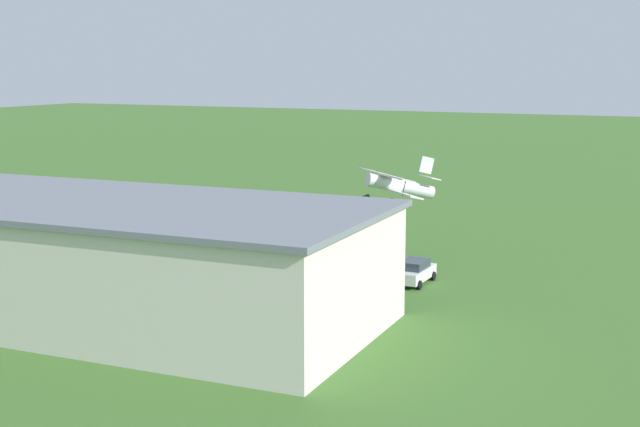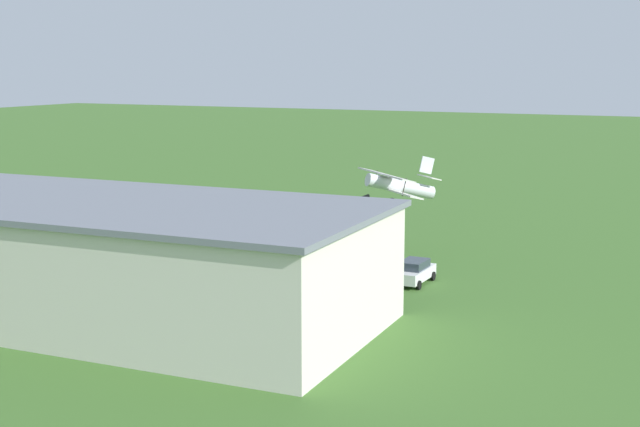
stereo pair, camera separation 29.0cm
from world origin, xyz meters
TOP-DOWN VIEW (x-y plane):
  - ground_plane at (0.00, 0.00)m, footprint 400.00×400.00m
  - hangar at (3.08, 29.85)m, footprint 38.05×16.51m
  - biplane at (-8.79, 5.80)m, footprint 7.41×7.39m
  - car_white at (-13.21, 14.14)m, footprint 2.13×4.35m
  - car_grey at (21.41, 14.25)m, footprint 2.55×4.59m
  - person_beside_truck at (16.39, 14.50)m, footprint 0.43×0.43m
  - person_walking_on_apron at (-7.99, 9.77)m, footprint 0.45×0.45m

SIDE VIEW (x-z plane):
  - ground_plane at x=0.00m, z-range 0.00..0.00m
  - car_grey at x=21.41m, z-range 0.04..1.56m
  - person_walking_on_apron at x=-7.99m, z-range 0.00..1.70m
  - car_white at x=-13.21m, z-range 0.03..1.71m
  - person_beside_truck at x=16.39m, z-range 0.00..1.77m
  - hangar at x=3.08m, z-range 0.01..7.21m
  - biplane at x=-8.79m, z-range 3.65..7.73m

